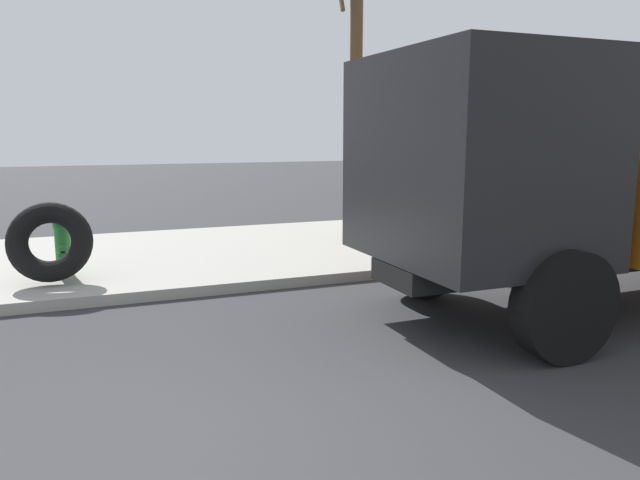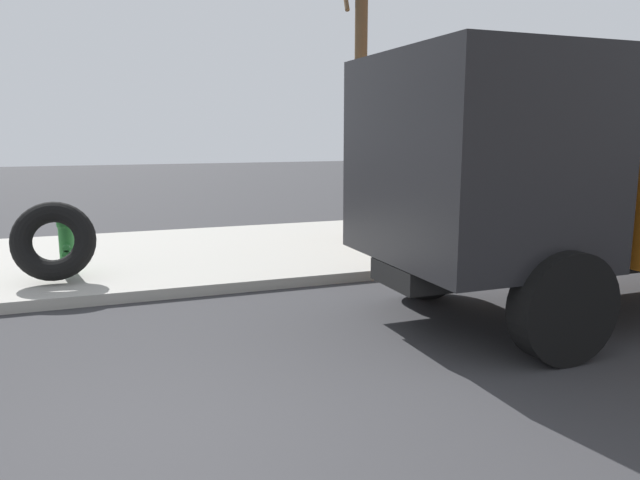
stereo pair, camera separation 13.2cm
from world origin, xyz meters
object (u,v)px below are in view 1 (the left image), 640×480
fire_hydrant (63,244)px  loose_tire (50,242)px  bare_tree (355,79)px  dump_truck_orange (627,179)px

fire_hydrant → loose_tire: size_ratio=0.77×
bare_tree → dump_truck_orange: bearing=-75.0°
fire_hydrant → bare_tree: size_ratio=0.15×
fire_hydrant → dump_truck_orange: size_ratio=0.12×
dump_truck_orange → bare_tree: 5.53m
bare_tree → loose_tire: bearing=-160.7°
loose_tire → dump_truck_orange: (6.76, -3.24, 0.89)m
fire_hydrant → loose_tire: bearing=-107.5°
dump_truck_orange → bare_tree: bare_tree is taller
loose_tire → dump_truck_orange: 7.55m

